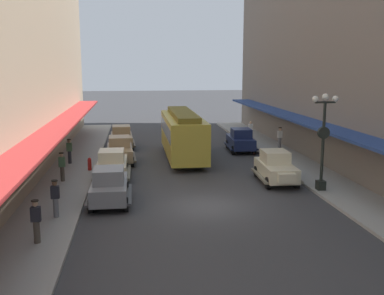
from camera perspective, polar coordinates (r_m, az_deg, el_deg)
ground_plane at (r=21.88m, az=2.07°, el=-7.49°), size 200.00×200.00×0.00m
sidewalk_left at (r=21.95m, az=-17.81°, el=-7.75°), size 3.00×60.00×0.15m
sidewalk_right at (r=24.22m, az=19.96°, el=-6.17°), size 3.00×60.00×0.15m
parked_car_0 at (r=37.10m, az=-9.01°, el=1.35°), size 2.28×4.31×1.84m
parked_car_1 at (r=26.41m, az=10.66°, el=-2.40°), size 2.28×4.31×1.84m
parked_car_2 at (r=26.95m, az=-10.18°, el=-2.13°), size 2.18×4.27×1.84m
parked_car_3 at (r=31.52m, az=-9.22°, el=-0.27°), size 2.28×4.31×1.84m
parked_car_4 at (r=22.37m, az=-10.52°, el=-4.75°), size 2.15×4.26×1.84m
parked_car_5 at (r=35.54m, az=6.23°, el=1.02°), size 2.30×4.31×1.84m
streetcar at (r=32.41m, az=-1.19°, el=1.88°), size 2.53×9.60×3.46m
lamp_post_with_clock at (r=24.49m, az=16.43°, el=1.21°), size 1.42×0.44×5.16m
fire_hydrant at (r=29.13m, az=-12.96°, el=-2.05°), size 0.24×0.24×0.82m
pedestrian_0 at (r=40.47m, az=7.49°, el=2.21°), size 0.36×0.24×1.64m
pedestrian_1 at (r=20.56m, az=-17.07°, el=-6.20°), size 0.36×0.28×1.67m
pedestrian_2 at (r=26.71m, az=-16.28°, el=-2.35°), size 0.36×0.28×1.67m
pedestrian_3 at (r=17.88m, az=-19.30°, el=-8.85°), size 0.36×0.28×1.67m
pedestrian_4 at (r=36.58m, az=11.17°, el=1.26°), size 0.36×0.28×1.67m
pedestrian_5 at (r=31.39m, az=-15.40°, el=-0.43°), size 0.36×0.28×1.67m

